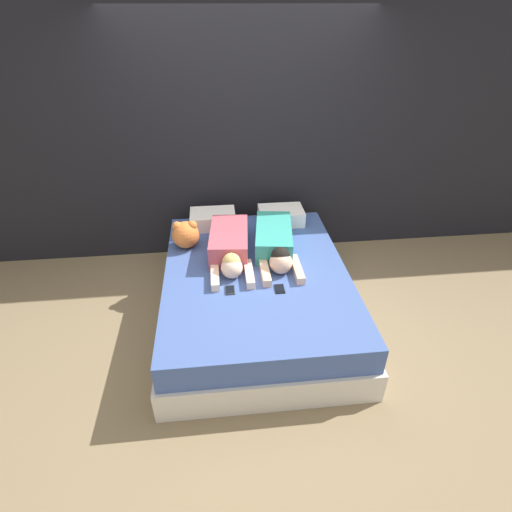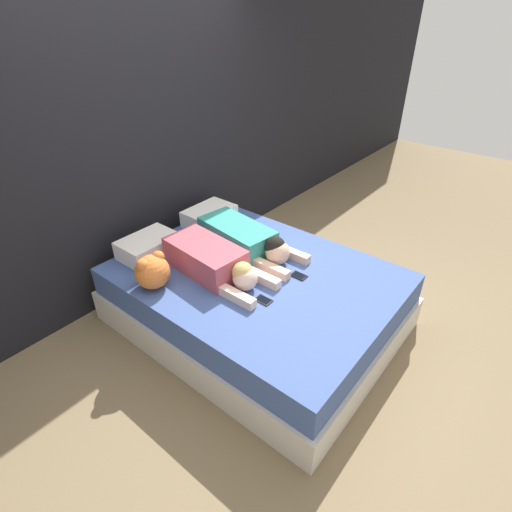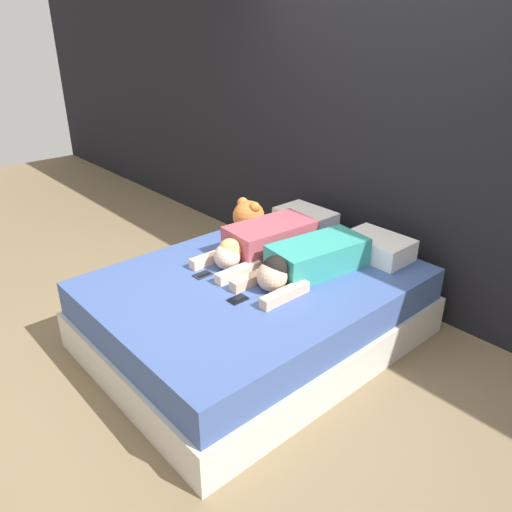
{
  "view_description": "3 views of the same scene",
  "coord_description": "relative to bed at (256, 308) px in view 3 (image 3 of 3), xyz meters",
  "views": [
    {
      "loc": [
        -0.31,
        -2.88,
        2.55
      ],
      "look_at": [
        0.0,
        0.0,
        0.66
      ],
      "focal_mm": 28.0,
      "sensor_mm": 36.0,
      "label": 1
    },
    {
      "loc": [
        -2.01,
        -1.64,
        2.31
      ],
      "look_at": [
        0.0,
        0.0,
        0.66
      ],
      "focal_mm": 28.0,
      "sensor_mm": 36.0,
      "label": 2
    },
    {
      "loc": [
        2.24,
        -1.99,
        2.11
      ],
      "look_at": [
        0.0,
        0.0,
        0.66
      ],
      "focal_mm": 35.0,
      "sensor_mm": 36.0,
      "label": 3
    }
  ],
  "objects": [
    {
      "name": "person_right",
      "position": [
        0.21,
        0.27,
        0.36
      ],
      "size": [
        0.43,
        1.01,
        0.23
      ],
      "color": "teal",
      "rests_on": "bed"
    },
    {
      "name": "plush_toy",
      "position": [
        -0.62,
        0.47,
        0.4
      ],
      "size": [
        0.26,
        0.26,
        0.27
      ],
      "color": "orange",
      "rests_on": "bed"
    },
    {
      "name": "pillow_head_right",
      "position": [
        0.36,
        0.87,
        0.34
      ],
      "size": [
        0.47,
        0.32,
        0.16
      ],
      "color": "white",
      "rests_on": "bed"
    },
    {
      "name": "bed",
      "position": [
        0.0,
        0.0,
        0.0
      ],
      "size": [
        1.67,
        2.17,
        0.51
      ],
      "color": "beige",
      "rests_on": "ground_plane"
    },
    {
      "name": "person_left",
      "position": [
        -0.22,
        0.25,
        0.37
      ],
      "size": [
        0.4,
        0.95,
        0.23
      ],
      "color": "#B24C59",
      "rests_on": "bed"
    },
    {
      "name": "ground_plane",
      "position": [
        0.0,
        0.0,
        -0.25
      ],
      "size": [
        12.0,
        12.0,
        0.0
      ],
      "primitive_type": "plane",
      "color": "#7F6B4C"
    },
    {
      "name": "cell_phone_right",
      "position": [
        0.16,
        -0.3,
        0.26
      ],
      "size": [
        0.08,
        0.12,
        0.01
      ],
      "color": "black",
      "rests_on": "bed"
    },
    {
      "name": "cell_phone_left",
      "position": [
        -0.25,
        -0.27,
        0.26
      ],
      "size": [
        0.08,
        0.12,
        0.01
      ],
      "color": "#2D2D33",
      "rests_on": "bed"
    },
    {
      "name": "pillow_head_left",
      "position": [
        -0.36,
        0.87,
        0.34
      ],
      "size": [
        0.47,
        0.32,
        0.16
      ],
      "color": "white",
      "rests_on": "bed"
    },
    {
      "name": "wall_back",
      "position": [
        0.0,
        1.24,
        1.05
      ],
      "size": [
        12.0,
        0.06,
        2.6
      ],
      "color": "black",
      "rests_on": "ground_plane"
    }
  ]
}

